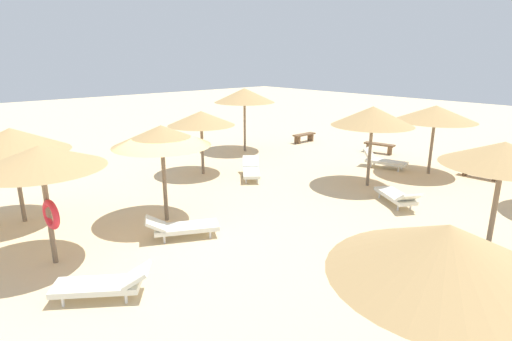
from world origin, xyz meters
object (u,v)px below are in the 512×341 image
(bench_0, at_px, (379,146))
(parasol_4, at_px, (446,252))
(lounger_2, at_px, (181,227))
(lounger_3, at_px, (104,284))
(parasol_2, at_px, (161,136))
(parasol_9, at_px, (504,154))
(bench_1, at_px, (304,136))
(bench_2, at_px, (481,169))
(parasol_8, at_px, (244,95))
(lounger_0, at_px, (383,161))
(lounger_6, at_px, (397,196))
(lounger_5, at_px, (251,170))
(parasol_5, at_px, (201,118))
(parasol_6, at_px, (373,116))
(parasol_0, at_px, (435,114))
(parasol_1, at_px, (11,140))
(parasol_3, at_px, (40,158))

(bench_0, bearing_deg, parasol_4, -56.15)
(lounger_2, relative_size, lounger_3, 1.04)
(parasol_2, height_order, parasol_9, parasol_9)
(bench_1, distance_m, bench_2, 9.34)
(parasol_8, xyz_separation_m, lounger_0, (6.52, 2.42, -2.50))
(parasol_4, relative_size, bench_1, 2.05)
(lounger_2, height_order, lounger_6, lounger_6)
(lounger_5, bearing_deg, parasol_5, -147.24)
(bench_2, bearing_deg, parasol_9, -68.48)
(parasol_6, xyz_separation_m, lounger_6, (1.83, -1.08, -2.31))
(parasol_0, relative_size, lounger_3, 1.66)
(parasol_1, xyz_separation_m, lounger_2, (4.06, 2.90, -2.13))
(bench_2, bearing_deg, parasol_1, -115.75)
(parasol_2, xyz_separation_m, parasol_3, (0.56, -3.27, -0.00))
(parasol_3, distance_m, parasol_8, 12.43)
(bench_1, bearing_deg, lounger_3, -62.00)
(bench_2, bearing_deg, parasol_8, -158.03)
(parasol_1, distance_m, parasol_9, 12.59)
(parasol_4, relative_size, lounger_6, 1.57)
(parasol_8, bearing_deg, bench_2, 21.97)
(parasol_5, bearing_deg, bench_2, 45.57)
(parasol_0, height_order, bench_2, parasol_0)
(parasol_4, xyz_separation_m, bench_1, (-13.51, 12.91, -2.42))
(parasol_8, bearing_deg, lounger_2, -49.16)
(parasol_6, bearing_deg, parasol_0, 77.22)
(parasol_3, height_order, bench_2, parasol_3)
(parasol_1, height_order, parasol_6, parasol_6)
(lounger_0, height_order, bench_2, lounger_0)
(lounger_0, distance_m, bench_0, 2.86)
(lounger_6, bearing_deg, parasol_6, 149.58)
(parasol_0, bearing_deg, parasol_2, -104.65)
(parasol_0, distance_m, bench_0, 4.37)
(parasol_6, bearing_deg, parasol_3, -97.93)
(parasol_8, xyz_separation_m, lounger_5, (3.83, -2.87, -2.51))
(parasol_0, height_order, bench_1, parasol_0)
(parasol_0, relative_size, parasol_6, 1.07)
(parasol_5, bearing_deg, lounger_6, 20.24)
(parasol_5, relative_size, parasol_9, 0.94)
(parasol_8, relative_size, parasol_9, 1.10)
(parasol_2, bearing_deg, parasol_1, -130.05)
(parasol_2, xyz_separation_m, parasol_9, (7.23, 4.53, 0.06))
(parasol_0, relative_size, parasol_9, 1.11)
(parasol_0, bearing_deg, bench_1, 173.94)
(parasol_4, bearing_deg, parasol_2, 170.55)
(parasol_6, bearing_deg, parasol_1, -114.14)
(bench_0, height_order, bench_2, same)
(parasol_8, relative_size, lounger_5, 1.70)
(parasol_1, relative_size, lounger_5, 1.63)
(lounger_3, distance_m, lounger_5, 8.86)
(lounger_2, distance_m, lounger_3, 3.00)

